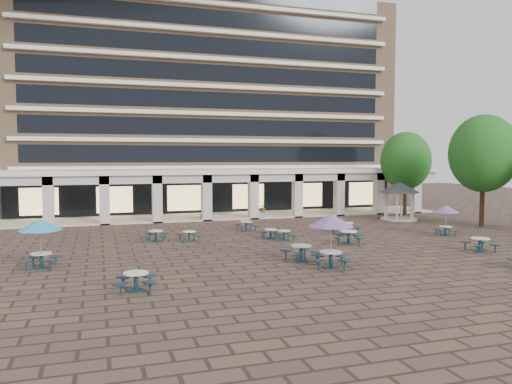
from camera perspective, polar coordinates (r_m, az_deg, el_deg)
ground at (r=32.18m, az=2.68°, el=-5.82°), size 120.00×120.00×0.00m
apartment_building at (r=56.74m, az=-6.40°, el=11.18°), size 40.00×15.50×25.20m
retail_arcade at (r=45.94m, az=-3.72°, el=0.89°), size 42.00×6.60×4.40m
picnic_table_0 at (r=21.31m, az=-13.55°, el=-9.73°), size 1.88×1.88×0.78m
picnic_table_1 at (r=26.80m, az=5.19°, el=-6.76°), size 2.00×2.00×0.81m
picnic_table_3 at (r=31.94m, az=24.24°, el=-5.38°), size 1.93×1.93×0.79m
picnic_table_4 at (r=26.80m, az=-23.42°, el=-3.66°), size 2.10×2.10×2.43m
picnic_table_5 at (r=33.32m, az=-11.38°, el=-4.82°), size 1.83×1.83×0.70m
picnic_table_6 at (r=24.89m, az=8.57°, el=-3.44°), size 2.32×2.32×2.68m
picnic_table_7 at (r=32.18m, az=10.54°, el=-4.98°), size 2.29×2.29×0.84m
picnic_table_8 at (r=33.01m, az=-7.64°, el=-4.91°), size 1.59×1.59×0.66m
picnic_table_9 at (r=33.07m, az=3.22°, el=-4.86°), size 1.49×1.49×0.65m
picnic_table_10 at (r=33.66m, az=1.67°, el=-4.71°), size 1.68×1.68×0.65m
picnic_table_11 at (r=37.28m, az=20.90°, el=-1.94°), size 1.83×1.83×2.12m
picnic_table_12 at (r=37.33m, az=-1.12°, el=-3.79°), size 1.64×1.64×0.71m
picnic_table_13 at (r=36.25m, az=10.20°, el=-3.98°), size 2.09×2.09×0.82m
gazebo at (r=45.35m, az=16.08°, el=0.04°), size 3.53×3.53×3.28m
tree_east_a at (r=43.02m, az=24.57°, el=4.02°), size 5.30×5.30×8.83m
tree_east_c at (r=49.24m, az=16.75°, el=3.44°), size 4.73×4.73×7.88m
planter_left at (r=43.90m, az=-5.35°, el=-2.47°), size 1.50×0.85×1.31m
planter_right at (r=45.22m, az=0.85°, el=-2.25°), size 1.50×0.80×1.33m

